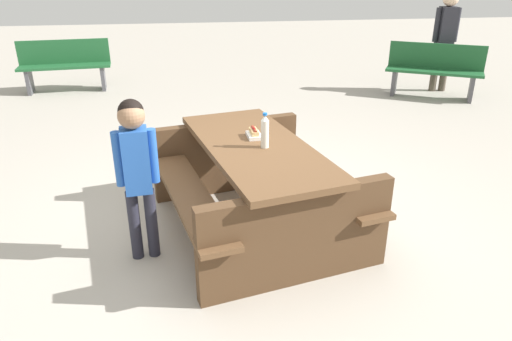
% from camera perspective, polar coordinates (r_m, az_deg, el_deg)
% --- Properties ---
extents(ground_plane, '(30.00, 30.00, 0.00)m').
position_cam_1_polar(ground_plane, '(4.00, -0.00, -6.89)').
color(ground_plane, '#ADA599').
rests_on(ground_plane, ground).
extents(picnic_table, '(2.05, 1.75, 0.75)m').
position_cam_1_polar(picnic_table, '(3.79, -0.00, -1.11)').
color(picnic_table, brown).
rests_on(picnic_table, ground).
extents(soda_bottle, '(0.06, 0.06, 0.27)m').
position_cam_1_polar(soda_bottle, '(3.57, 1.08, 4.75)').
color(soda_bottle, silver).
rests_on(soda_bottle, picnic_table).
extents(hotdog_tray, '(0.19, 0.12, 0.08)m').
position_cam_1_polar(hotdog_tray, '(3.81, -0.24, 4.50)').
color(hotdog_tray, white).
rests_on(hotdog_tray, picnic_table).
extents(child_in_coat, '(0.20, 0.30, 1.22)m').
position_cam_1_polar(child_in_coat, '(3.38, -14.33, 1.11)').
color(child_in_coat, '#262633').
rests_on(child_in_coat, ground).
extents(park_bench_near, '(1.11, 1.50, 0.85)m').
position_cam_1_polar(park_bench_near, '(8.39, 20.81, 11.39)').
color(park_bench_near, '#1E592D').
rests_on(park_bench_near, ground).
extents(park_bench_mid, '(0.54, 1.53, 0.85)m').
position_cam_1_polar(park_bench_mid, '(8.89, -22.15, 11.82)').
color(park_bench_mid, '#1E592D').
rests_on(park_bench_mid, ground).
extents(bystander_adult, '(0.27, 0.41, 1.67)m').
position_cam_1_polar(bystander_adult, '(8.74, 22.09, 15.81)').
color(bystander_adult, brown).
rests_on(bystander_adult, ground).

